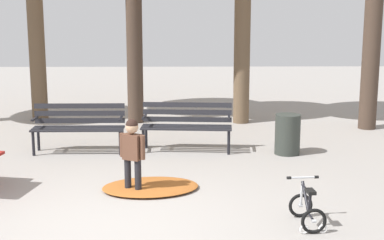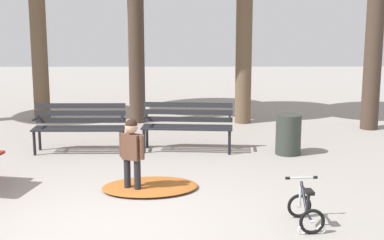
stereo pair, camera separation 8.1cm
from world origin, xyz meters
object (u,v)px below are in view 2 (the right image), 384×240
at_px(park_bench_far_left, 80,123).
at_px(park_bench_left, 188,122).
at_px(trash_bin, 288,134).
at_px(child_standing, 132,150).
at_px(kids_bicycle, 306,210).

xyz_separation_m(park_bench_far_left, park_bench_left, (1.91, 0.08, 0.00)).
bearing_deg(trash_bin, child_standing, -140.26).
distance_m(child_standing, kids_bicycle, 2.52).
bearing_deg(park_bench_far_left, child_standing, -63.44).
height_order(park_bench_far_left, kids_bicycle, park_bench_far_left).
distance_m(park_bench_far_left, trash_bin, 3.67).
height_order(park_bench_far_left, park_bench_left, same).
bearing_deg(kids_bicycle, park_bench_left, 111.12).
height_order(park_bench_far_left, child_standing, child_standing).
bearing_deg(child_standing, park_bench_far_left, 116.56).
xyz_separation_m(park_bench_left, trash_bin, (1.76, -0.28, -0.16)).
bearing_deg(trash_bin, park_bench_left, 170.83).
bearing_deg(kids_bicycle, park_bench_far_left, 133.10).
bearing_deg(trash_bin, park_bench_far_left, 176.85).
height_order(child_standing, trash_bin, child_standing).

